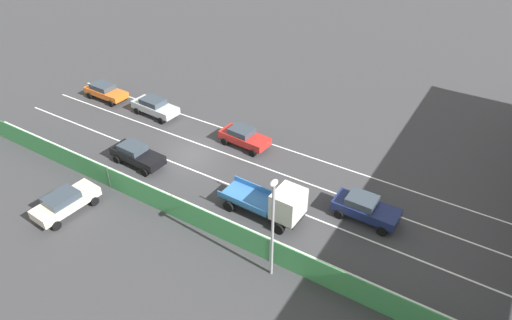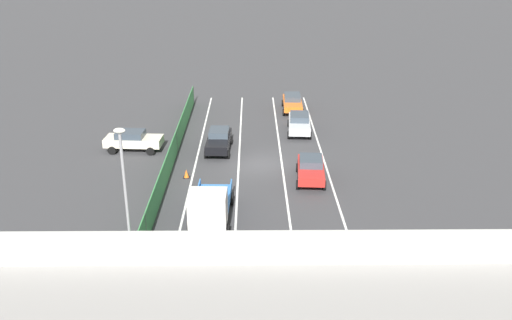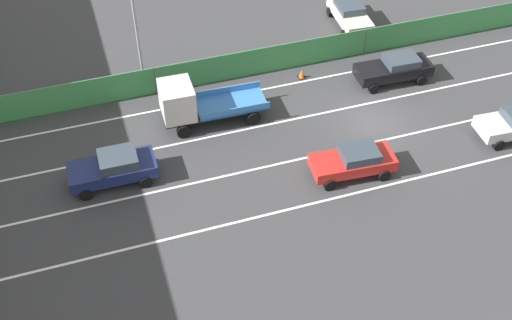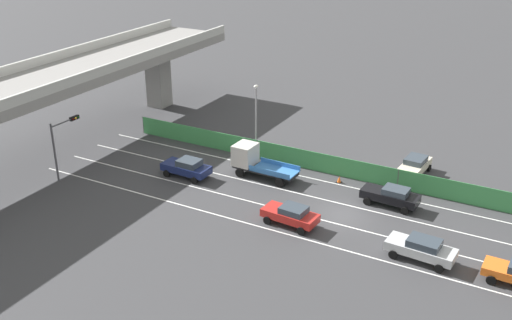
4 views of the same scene
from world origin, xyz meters
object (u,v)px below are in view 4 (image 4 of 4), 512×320
at_px(car_sedan_black, 391,195).
at_px(flatbed_truck_blue, 254,160).
at_px(traffic_light, 63,137).
at_px(car_sedan_silver, 422,248).
at_px(car_sedan_red, 291,214).
at_px(parked_sedan_cream, 415,165).
at_px(traffic_cone, 339,179).
at_px(car_sedan_navy, 187,167).
at_px(street_lamp, 256,113).

distance_m(car_sedan_black, flatbed_truck_blue, 12.50).
height_order(car_sedan_black, traffic_light, traffic_light).
distance_m(car_sedan_silver, car_sedan_red, 9.89).
height_order(flatbed_truck_blue, traffic_light, traffic_light).
xyz_separation_m(flatbed_truck_blue, parked_sedan_cream, (6.89, -12.56, -0.48)).
xyz_separation_m(car_sedan_red, traffic_cone, (8.65, -0.51, -0.61)).
height_order(car_sedan_navy, parked_sedan_cream, car_sedan_navy).
distance_m(car_sedan_silver, traffic_light, 31.15).
bearing_deg(flatbed_truck_blue, traffic_cone, -73.44).
relative_size(parked_sedan_cream, street_lamp, 0.66).
bearing_deg(parked_sedan_cream, car_sedan_navy, 120.01).
height_order(flatbed_truck_blue, street_lamp, street_lamp).
bearing_deg(traffic_cone, parked_sedan_cream, -48.12).
height_order(car_sedan_silver, parked_sedan_cream, car_sedan_silver).
distance_m(parked_sedan_cream, street_lamp, 15.23).
bearing_deg(car_sedan_silver, parked_sedan_cream, 17.09).
distance_m(car_sedan_red, street_lamp, 14.25).
relative_size(traffic_light, street_lamp, 0.77).
distance_m(car_sedan_silver, car_sedan_black, 7.86).
distance_m(car_sedan_black, street_lamp, 15.45).
height_order(traffic_light, traffic_cone, traffic_light).
height_order(car_sedan_navy, flatbed_truck_blue, flatbed_truck_blue).
bearing_deg(parked_sedan_cream, flatbed_truck_blue, 118.74).
bearing_deg(street_lamp, car_sedan_silver, -119.70).
bearing_deg(car_sedan_navy, car_sedan_black, -79.03).
height_order(car_sedan_navy, car_sedan_black, car_sedan_navy).
distance_m(car_sedan_red, traffic_light, 21.35).
distance_m(car_sedan_silver, car_sedan_navy, 21.88).
distance_m(car_sedan_red, car_sedan_navy, 12.18).
distance_m(car_sedan_navy, parked_sedan_cream, 20.23).
relative_size(car_sedan_red, street_lamp, 0.64).
bearing_deg(traffic_cone, traffic_light, 115.82).
relative_size(car_sedan_navy, traffic_cone, 7.42).
height_order(car_sedan_black, traffic_cone, car_sedan_black).
height_order(car_sedan_black, parked_sedan_cream, car_sedan_black).
distance_m(car_sedan_red, parked_sedan_cream, 14.56).
xyz_separation_m(traffic_light, street_lamp, (12.45, -12.23, 0.44)).
bearing_deg(car_sedan_navy, car_sedan_silver, -98.61).
xyz_separation_m(car_sedan_silver, car_sedan_navy, (3.27, 21.63, 0.01)).
height_order(car_sedan_black, flatbed_truck_blue, flatbed_truck_blue).
bearing_deg(parked_sedan_cream, car_sedan_red, 156.64).
height_order(traffic_light, street_lamp, street_lamp).
xyz_separation_m(car_sedan_red, traffic_light, (-1.79, 21.07, 2.88)).
relative_size(car_sedan_navy, car_sedan_black, 0.95).
bearing_deg(car_sedan_red, traffic_cone, -3.38).
bearing_deg(street_lamp, car_sedan_red, -140.33).
height_order(car_sedan_silver, street_lamp, street_lamp).
bearing_deg(car_sedan_black, car_sedan_silver, -147.87).
relative_size(car_sedan_red, parked_sedan_cream, 0.97).
height_order(car_sedan_silver, car_sedan_navy, car_sedan_navy).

